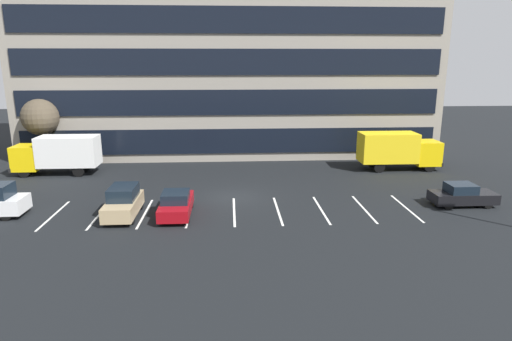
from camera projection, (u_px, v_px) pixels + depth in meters
name	position (u px, v px, depth m)	size (l,w,h in m)	color
ground_plane	(234.00, 197.00, 30.76)	(120.00, 120.00, 0.00)	black
office_building	(230.00, 46.00, 45.49)	(40.11, 13.81, 21.60)	gray
lot_markings	(234.00, 211.00, 27.84)	(22.54, 5.40, 0.01)	silver
box_truck_yellow_all	(398.00, 149.00, 38.08)	(7.03, 2.33, 3.26)	yellow
box_truck_yellow	(58.00, 153.00, 36.55)	(6.95, 2.30, 3.22)	yellow
sedan_maroon	(176.00, 204.00, 26.99)	(1.82, 4.35, 1.56)	maroon
suv_tan	(123.00, 202.00, 26.80)	(1.76, 4.14, 1.87)	tan
sedan_black	(462.00, 195.00, 28.86)	(4.14, 1.74, 1.48)	black
bare_tree	(40.00, 117.00, 38.86)	(3.22, 3.22, 6.04)	#473323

